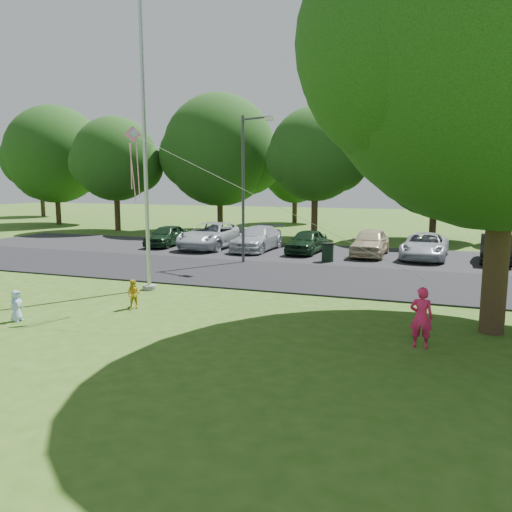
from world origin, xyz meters
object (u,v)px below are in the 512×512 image
(trash_can, at_px, (328,253))
(kite, at_px, (144,154))
(child_yellow, at_px, (134,294))
(child_blue, at_px, (16,306))
(flagpole, at_px, (146,173))
(big_tree, at_px, (509,36))
(street_lamp, at_px, (248,176))
(woman, at_px, (421,317))

(trash_can, height_order, kite, kite)
(child_yellow, bearing_deg, child_blue, -142.52)
(flagpole, bearing_deg, child_yellow, -68.17)
(flagpole, relative_size, trash_can, 10.48)
(trash_can, xyz_separation_m, big_tree, (6.16, -9.56, 6.83))
(trash_can, distance_m, child_yellow, 11.21)
(big_tree, bearing_deg, street_lamp, 140.40)
(street_lamp, bearing_deg, child_blue, -84.46)
(flagpole, xyz_separation_m, woman, (9.42, -3.34, -3.43))
(street_lamp, bearing_deg, woman, -31.55)
(street_lamp, height_order, woman, street_lamp)
(flagpole, height_order, street_lamp, flagpole)
(woman, bearing_deg, kite, -5.71)
(child_yellow, relative_size, kite, 0.11)
(flagpole, relative_size, big_tree, 0.80)
(child_yellow, bearing_deg, big_tree, -1.43)
(woman, bearing_deg, child_yellow, -4.44)
(child_yellow, bearing_deg, street_lamp, 80.66)
(child_yellow, height_order, child_blue, child_yellow)
(flagpole, distance_m, big_tree, 11.59)
(child_blue, bearing_deg, kite, -50.36)
(big_tree, bearing_deg, trash_can, 122.82)
(trash_can, bearing_deg, child_blue, -115.80)
(child_blue, bearing_deg, flagpole, -16.94)
(flagpole, xyz_separation_m, street_lamp, (1.38, 6.43, -0.06))
(big_tree, relative_size, child_yellow, 13.78)
(street_lamp, bearing_deg, flagpole, -83.10)
(big_tree, relative_size, child_blue, 14.18)
(woman, height_order, child_yellow, woman)
(street_lamp, height_order, trash_can, street_lamp)
(child_yellow, bearing_deg, flagpole, 104.87)
(big_tree, xyz_separation_m, woman, (-1.63, -1.79, -6.58))
(street_lamp, xyz_separation_m, child_blue, (-2.70, -11.24, -3.66))
(big_tree, xyz_separation_m, child_yellow, (-10.03, -0.97, -6.85))
(big_tree, height_order, kite, big_tree)
(flagpole, distance_m, kite, 2.83)
(trash_can, distance_m, big_tree, 13.26)
(big_tree, bearing_deg, child_blue, -165.26)
(big_tree, xyz_separation_m, kite, (-9.60, -0.83, -2.64))
(trash_can, relative_size, woman, 0.65)
(flagpole, bearing_deg, woman, -19.54)
(trash_can, bearing_deg, child_yellow, -110.17)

